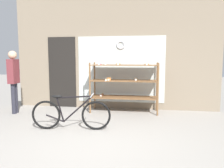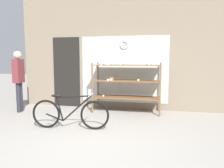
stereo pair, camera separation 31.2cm
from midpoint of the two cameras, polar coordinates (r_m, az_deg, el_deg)
The scene contains 5 objects.
ground_plane at distance 3.93m, azimuth -4.34°, elevation -15.19°, with size 30.00×30.00×0.00m, color gray.
storefront_facade at distance 6.40m, azimuth 2.56°, elevation 10.33°, with size 5.94×0.13×3.86m.
display_case at distance 5.94m, azimuth 5.16°, elevation 0.62°, with size 1.83×0.60×1.36m.
bicycle at distance 4.64m, azimuth -9.09°, elevation -7.56°, with size 1.64×0.46×0.73m.
pedestrian at distance 6.39m, azimuth -21.95°, elevation 1.88°, with size 0.22×0.33×1.67m.
Camera 2 is at (1.21, -3.46, 1.46)m, focal length 35.00 mm.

